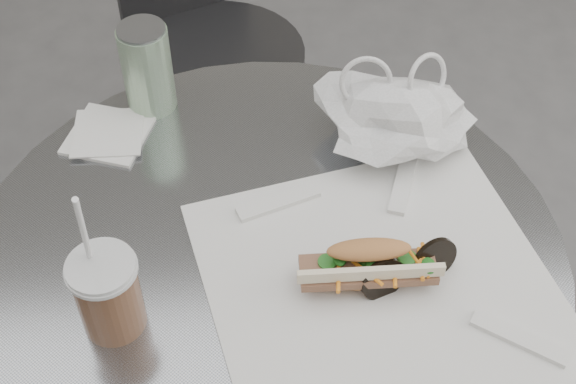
{
  "coord_description": "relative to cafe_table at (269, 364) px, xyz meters",
  "views": [
    {
      "loc": [
        -0.02,
        -0.42,
        1.54
      ],
      "look_at": [
        0.03,
        0.26,
        0.79
      ],
      "focal_mm": 50.0,
      "sensor_mm": 36.0,
      "label": 1
    }
  ],
  "objects": [
    {
      "name": "banh_mi",
      "position": [
        0.12,
        -0.06,
        0.31
      ],
      "size": [
        0.2,
        0.08,
        0.07
      ],
      "rotation": [
        0.0,
        0.0,
        -0.01
      ],
      "color": "#BF7C48",
      "rests_on": "sandwich_paper"
    },
    {
      "name": "sandwich_paper",
      "position": [
        0.13,
        -0.06,
        0.28
      ],
      "size": [
        0.48,
        0.47,
        0.0
      ],
      "primitive_type": "cube",
      "rotation": [
        0.0,
        0.0,
        0.23
      ],
      "color": "white",
      "rests_on": "cafe_table"
    },
    {
      "name": "chair_far",
      "position": [
        -0.08,
        0.81,
        -0.14
      ],
      "size": [
        0.4,
        0.43,
        0.72
      ],
      "rotation": [
        0.0,
        0.0,
        3.53
      ],
      "color": "#292A2C",
      "rests_on": "ground"
    },
    {
      "name": "cafe_table",
      "position": [
        0.0,
        0.0,
        0.0
      ],
      "size": [
        0.76,
        0.76,
        0.74
      ],
      "color": "slate",
      "rests_on": "ground"
    },
    {
      "name": "napkin_stack",
      "position": [
        -0.21,
        0.23,
        0.28
      ],
      "size": [
        0.14,
        0.14,
        0.01
      ],
      "color": "white",
      "rests_on": "cafe_table"
    },
    {
      "name": "sunglasses",
      "position": [
        0.17,
        -0.06,
        0.3
      ],
      "size": [
        0.13,
        0.07,
        0.06
      ],
      "rotation": [
        0.0,
        0.0,
        0.36
      ],
      "color": "black",
      "rests_on": "cafe_table"
    },
    {
      "name": "drink_can",
      "position": [
        -0.15,
        0.29,
        0.34
      ],
      "size": [
        0.07,
        0.07,
        0.14
      ],
      "color": "#538A50",
      "rests_on": "cafe_table"
    },
    {
      "name": "iced_coffee",
      "position": [
        -0.18,
        -0.09,
        0.33
      ],
      "size": [
        0.08,
        0.08,
        0.23
      ],
      "color": "brown",
      "rests_on": "cafe_table"
    },
    {
      "name": "plastic_bag",
      "position": [
        0.19,
        0.18,
        0.32
      ],
      "size": [
        0.24,
        0.21,
        0.1
      ],
      "primitive_type": null,
      "rotation": [
        0.0,
        0.0,
        0.28
      ],
      "color": "white",
      "rests_on": "cafe_table"
    }
  ]
}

